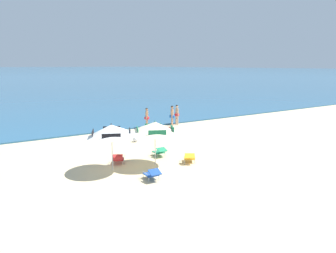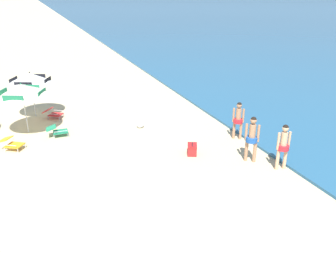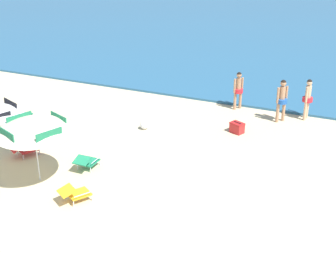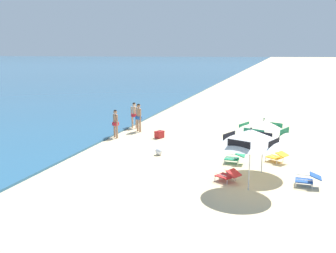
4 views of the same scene
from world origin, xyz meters
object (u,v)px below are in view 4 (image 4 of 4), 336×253
(beach_umbrella_striped_main, at_px, (264,126))
(lounge_chair_beside_umbrella, at_px, (308,179))
(person_wading_in, at_px, (116,122))
(lounge_chair_spare_folded, at_px, (277,156))
(lounge_chair_facing_sea, at_px, (235,157))
(beach_umbrella_striped_second, at_px, (251,137))
(lounge_chair_under_umbrella, at_px, (228,175))
(cooler_box, at_px, (159,134))
(person_standing_beside, at_px, (139,116))
(person_standing_near_shore, at_px, (134,113))
(beach_ball, at_px, (159,152))

(beach_umbrella_striped_main, xyz_separation_m, lounge_chair_beside_umbrella, (-1.10, -1.67, -1.63))
(beach_umbrella_striped_main, xyz_separation_m, person_wading_in, (3.93, 8.20, -0.98))
(lounge_chair_spare_folded, bearing_deg, lounge_chair_facing_sea, 112.19)
(lounge_chair_beside_umbrella, bearing_deg, beach_umbrella_striped_second, 116.15)
(beach_umbrella_striped_main, bearing_deg, lounge_chair_under_umbrella, 142.50)
(beach_umbrella_striped_second, xyz_separation_m, cooler_box, (6.68, 5.47, -1.72))
(lounge_chair_beside_umbrella, xyz_separation_m, person_standing_beside, (6.95, 9.22, 0.72))
(lounge_chair_facing_sea, xyz_separation_m, lounge_chair_spare_folded, (0.72, -1.76, 0.00))
(lounge_chair_spare_folded, xyz_separation_m, person_standing_near_shore, (5.08, 8.78, 0.68))
(beach_umbrella_striped_second, height_order, beach_ball, beach_umbrella_striped_second)
(person_wading_in, relative_size, beach_ball, 4.87)
(person_standing_beside, bearing_deg, beach_umbrella_striped_second, -137.81)
(lounge_chair_facing_sea, distance_m, person_wading_in, 7.66)
(person_standing_beside, relative_size, beach_ball, 5.20)
(person_standing_near_shore, bearing_deg, beach_umbrella_striped_second, -138.37)
(beach_umbrella_striped_second, height_order, cooler_box, beach_umbrella_striped_second)
(lounge_chair_spare_folded, xyz_separation_m, beach_ball, (-0.40, 5.34, -0.11))
(lounge_chair_under_umbrella, height_order, cooler_box, lounge_chair_under_umbrella)
(lounge_chair_facing_sea, relative_size, person_standing_beside, 0.51)
(person_wading_in, bearing_deg, person_standing_near_shore, 0.00)
(beach_umbrella_striped_main, xyz_separation_m, person_standing_near_shore, (6.74, 8.20, -0.95))
(lounge_chair_facing_sea, bearing_deg, cooler_box, 51.86)
(person_wading_in, xyz_separation_m, beach_ball, (-2.67, -3.44, -0.76))
(lounge_chair_under_umbrella, relative_size, person_standing_near_shore, 0.62)
(lounge_chair_under_umbrella, xyz_separation_m, lounge_chair_facing_sea, (2.43, 0.03, 0.00))
(cooler_box, bearing_deg, beach_umbrella_striped_main, -128.25)
(lounge_chair_spare_folded, distance_m, person_standing_near_shore, 10.17)
(person_wading_in, bearing_deg, lounge_chair_under_umbrella, -127.51)
(beach_umbrella_striped_main, xyz_separation_m, beach_ball, (1.26, 4.76, -1.74))
(beach_umbrella_striped_second, xyz_separation_m, lounge_chair_spare_folded, (3.75, -0.93, -1.65))
(beach_umbrella_striped_second, xyz_separation_m, person_standing_beside, (7.94, 7.20, -0.93))
(beach_umbrella_striped_second, relative_size, lounge_chair_beside_umbrella, 3.48)
(person_standing_beside, distance_m, person_wading_in, 2.03)
(lounge_chair_beside_umbrella, bearing_deg, beach_umbrella_striped_main, 56.60)
(lounge_chair_spare_folded, height_order, cooler_box, lounge_chair_spare_folded)
(lounge_chair_beside_umbrella, relative_size, person_standing_beside, 0.52)
(lounge_chair_beside_umbrella, height_order, lounge_chair_spare_folded, lounge_chair_beside_umbrella)
(person_standing_near_shore, distance_m, person_wading_in, 2.81)
(lounge_chair_beside_umbrella, height_order, cooler_box, lounge_chair_beside_umbrella)
(person_standing_beside, distance_m, cooler_box, 2.28)
(beach_umbrella_striped_second, relative_size, person_standing_beside, 1.82)
(beach_umbrella_striped_main, distance_m, lounge_chair_facing_sea, 2.22)
(lounge_chair_under_umbrella, xyz_separation_m, cooler_box, (6.07, 4.68, -0.07))
(cooler_box, bearing_deg, lounge_chair_facing_sea, -128.14)
(beach_umbrella_striped_main, bearing_deg, beach_umbrella_striped_second, 170.64)
(lounge_chair_facing_sea, relative_size, person_wading_in, 0.55)
(lounge_chair_facing_sea, bearing_deg, person_wading_in, 66.93)
(person_standing_beside, bearing_deg, lounge_chair_beside_umbrella, -127.02)
(person_standing_near_shore, height_order, person_wading_in, person_standing_near_shore)
(beach_umbrella_striped_second, xyz_separation_m, beach_ball, (3.35, 4.41, -1.76))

